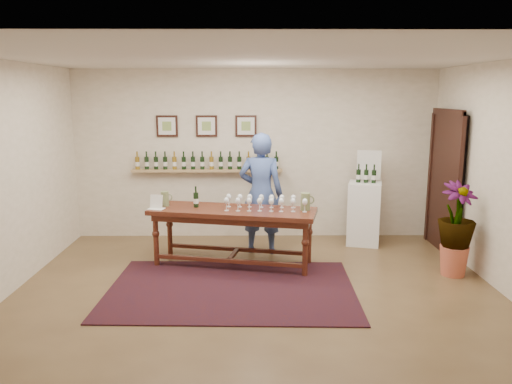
{
  "coord_description": "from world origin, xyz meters",
  "views": [
    {
      "loc": [
        -0.06,
        -5.79,
        2.4
      ],
      "look_at": [
        0.0,
        0.8,
        1.1
      ],
      "focal_mm": 35.0,
      "sensor_mm": 36.0,
      "label": 1
    }
  ],
  "objects_px": {
    "display_pedestal": "(364,213)",
    "person": "(261,193)",
    "tasting_table": "(233,217)",
    "potted_plant": "(456,229)"
  },
  "relations": [
    {
      "from": "tasting_table",
      "to": "person",
      "type": "xyz_separation_m",
      "value": [
        0.41,
        0.6,
        0.22
      ]
    },
    {
      "from": "potted_plant",
      "to": "person",
      "type": "xyz_separation_m",
      "value": [
        -2.57,
        1.03,
        0.28
      ]
    },
    {
      "from": "display_pedestal",
      "to": "person",
      "type": "distance_m",
      "value": 1.78
    },
    {
      "from": "display_pedestal",
      "to": "potted_plant",
      "type": "distance_m",
      "value": 1.72
    },
    {
      "from": "person",
      "to": "tasting_table",
      "type": "bearing_deg",
      "value": 65.85
    },
    {
      "from": "potted_plant",
      "to": "tasting_table",
      "type": "bearing_deg",
      "value": 171.73
    },
    {
      "from": "tasting_table",
      "to": "potted_plant",
      "type": "relative_size",
      "value": 2.2
    },
    {
      "from": "display_pedestal",
      "to": "potted_plant",
      "type": "relative_size",
      "value": 0.92
    },
    {
      "from": "potted_plant",
      "to": "person",
      "type": "bearing_deg",
      "value": 158.21
    },
    {
      "from": "tasting_table",
      "to": "potted_plant",
      "type": "height_order",
      "value": "potted_plant"
    }
  ]
}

